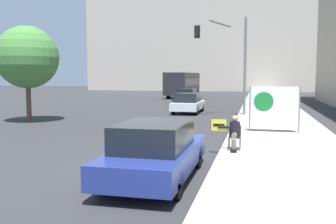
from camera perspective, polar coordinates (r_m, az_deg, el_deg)
The scene contains 12 objects.
ground_plane at distance 10.56m, azimuth -2.46°, elevation -9.04°, with size 160.00×160.00×0.00m, color #303033.
sidewalk_curb at distance 24.98m, azimuth 15.74°, elevation -0.58°, with size 4.44×90.00×0.18m, color #A8A399.
building_backdrop_far at distance 71.47m, azimuth 9.71°, elevation 14.04°, with size 52.00×12.00×26.68m.
seated_protester at distance 12.71m, azimuth 10.00°, elevation -2.98°, with size 0.98×0.77×1.17m.
pedestrian_behind at distance 18.31m, azimuth 17.70°, elevation 0.10°, with size 0.34×0.34×1.64m.
protest_banner at distance 17.17m, azimuth 15.82°, elevation 0.59°, with size 2.16×0.06×2.02m.
traffic_light_pole at distance 25.00m, azimuth 8.97°, elevation 9.38°, with size 3.53×3.30×6.18m.
parked_car_curbside at distance 9.58m, azimuth -1.95°, elevation -5.97°, with size 1.90×4.64×1.50m.
car_on_road_nearest at distance 26.84m, azimuth 3.08°, elevation 1.37°, with size 1.84×4.23×1.43m.
car_on_road_midblock at distance 35.19m, azimuth 2.87°, elevation 2.37°, with size 1.82×4.28×1.45m.
city_bus_on_road at distance 47.37m, azimuth 2.31°, elevation 4.44°, with size 2.53×11.10×3.05m.
street_tree_near_curb at distance 23.07m, azimuth -20.67°, elevation 7.80°, with size 3.57×3.57×5.51m.
Camera 1 is at (2.81, -9.83, 2.65)m, focal length 40.00 mm.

